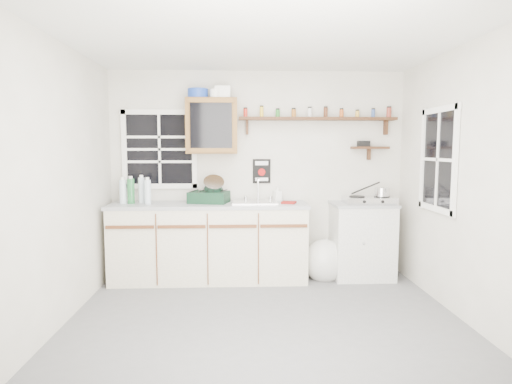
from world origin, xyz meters
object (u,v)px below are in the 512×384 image
main_cabinet (209,242)px  right_cabinet (362,240)px  dish_rack (210,194)px  upper_cabinet (212,126)px  spice_shelf (318,118)px  hotplate (369,200)px

main_cabinet → right_cabinet: bearing=0.8°
dish_rack → upper_cabinet: bearing=89.7°
spice_shelf → hotplate: bearing=-19.3°
main_cabinet → spice_shelf: spice_shelf is taller
hotplate → upper_cabinet: bearing=176.1°
main_cabinet → hotplate: (1.91, 0.01, 0.49)m
main_cabinet → upper_cabinet: 1.37m
main_cabinet → dish_rack: (0.01, 0.05, 0.57)m
right_cabinet → hotplate: hotplate is taller
main_cabinet → dish_rack: 0.57m
spice_shelf → hotplate: 1.16m
spice_shelf → right_cabinet: bearing=-19.8°
main_cabinet → right_cabinet: main_cabinet is taller
main_cabinet → dish_rack: bearing=75.3°
right_cabinet → spice_shelf: spice_shelf is taller
upper_cabinet → dish_rack: upper_cabinet is taller
main_cabinet → hotplate: hotplate is taller
dish_rack → hotplate: size_ratio=0.84×
main_cabinet → spice_shelf: 1.98m
dish_rack → hotplate: dish_rack is taller
dish_rack → spice_shelf: bearing=19.8°
right_cabinet → dish_rack: bearing=179.1°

